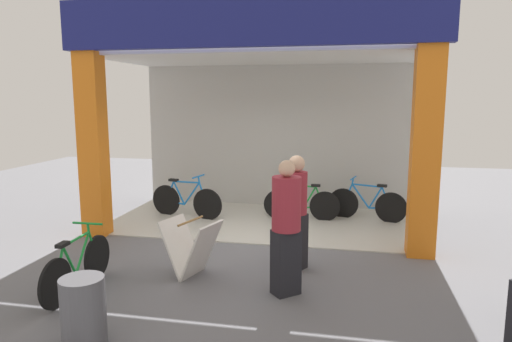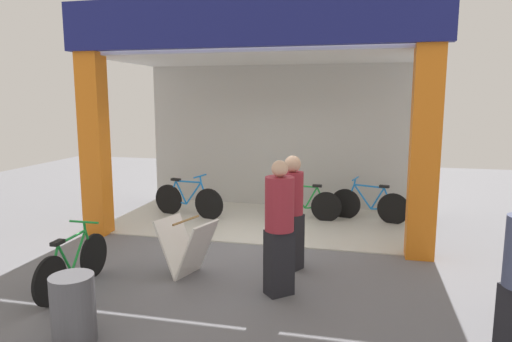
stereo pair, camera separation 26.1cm
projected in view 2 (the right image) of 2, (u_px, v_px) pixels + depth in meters
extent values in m
plane|color=slate|center=(246.00, 244.00, 7.81)|extent=(20.01, 20.01, 0.00)
cube|color=beige|center=(264.00, 221.00, 9.23)|extent=(6.01, 2.96, 0.02)
cube|color=#B7B7B2|center=(278.00, 135.00, 10.40)|extent=(6.01, 0.12, 3.25)
cube|color=orange|center=(95.00, 145.00, 8.18)|extent=(0.42, 0.36, 3.25)
cube|color=orange|center=(424.00, 154.00, 6.92)|extent=(0.42, 0.36, 3.25)
cube|color=navy|center=(243.00, 20.00, 7.09)|extent=(6.21, 0.20, 0.80)
cube|color=silver|center=(265.00, 58.00, 8.72)|extent=(6.01, 2.96, 0.06)
cylinder|color=black|center=(169.00, 200.00, 9.76)|extent=(0.64, 0.18, 0.65)
cylinder|color=black|center=(209.00, 204.00, 9.34)|extent=(0.64, 0.18, 0.65)
cylinder|color=blue|center=(178.00, 202.00, 9.66)|extent=(0.43, 0.12, 0.08)
cylinder|color=blue|center=(181.00, 192.00, 9.59)|extent=(0.28, 0.09, 0.49)
cylinder|color=blue|center=(194.00, 193.00, 9.46)|extent=(0.40, 0.12, 0.51)
cylinder|color=blue|center=(188.00, 182.00, 9.47)|extent=(0.61, 0.16, 0.05)
cylinder|color=blue|center=(173.00, 190.00, 9.68)|extent=(0.22, 0.08, 0.43)
cylinder|color=blue|center=(205.00, 193.00, 9.34)|extent=(0.20, 0.07, 0.45)
cylinder|color=blue|center=(201.00, 179.00, 9.34)|extent=(0.06, 0.05, 0.13)
cylinder|color=blue|center=(200.00, 176.00, 9.33)|extent=(0.12, 0.45, 0.03)
cube|color=black|center=(176.00, 180.00, 9.60)|extent=(0.21, 0.14, 0.05)
cylinder|color=black|center=(393.00, 209.00, 8.99)|extent=(0.61, 0.18, 0.62)
cylinder|color=black|center=(345.00, 204.00, 9.41)|extent=(0.61, 0.18, 0.62)
cylinder|color=blue|center=(382.00, 209.00, 9.09)|extent=(0.42, 0.13, 0.08)
cylinder|color=blue|center=(378.00, 198.00, 9.10)|extent=(0.27, 0.10, 0.47)
cylinder|color=blue|center=(363.00, 197.00, 9.23)|extent=(0.38, 0.12, 0.49)
cylinder|color=blue|center=(369.00, 186.00, 9.14)|extent=(0.59, 0.17, 0.05)
cylinder|color=blue|center=(388.00, 198.00, 9.00)|extent=(0.21, 0.08, 0.42)
cylinder|color=blue|center=(350.00, 194.00, 9.34)|extent=(0.19, 0.08, 0.43)
cylinder|color=blue|center=(355.00, 182.00, 9.26)|extent=(0.06, 0.05, 0.13)
cylinder|color=blue|center=(355.00, 179.00, 9.24)|extent=(0.13, 0.43, 0.03)
cube|color=black|center=(384.00, 186.00, 9.01)|extent=(0.21, 0.14, 0.05)
cylinder|color=black|center=(326.00, 207.00, 9.18)|extent=(0.61, 0.05, 0.61)
cylinder|color=black|center=(280.00, 205.00, 9.38)|extent=(0.61, 0.05, 0.61)
cylinder|color=#198C33|center=(315.00, 207.00, 9.23)|extent=(0.41, 0.04, 0.08)
cylinder|color=#198C33|center=(311.00, 198.00, 9.22)|extent=(0.27, 0.04, 0.46)
cylinder|color=#198C33|center=(297.00, 197.00, 9.28)|extent=(0.37, 0.04, 0.48)
cylinder|color=#198C33|center=(303.00, 186.00, 9.22)|extent=(0.58, 0.04, 0.05)
cylinder|color=#198C33|center=(321.00, 197.00, 9.17)|extent=(0.20, 0.04, 0.41)
cylinder|color=#198C33|center=(285.00, 195.00, 9.33)|extent=(0.18, 0.04, 0.42)
cylinder|color=#198C33|center=(289.00, 182.00, 9.27)|extent=(0.05, 0.03, 0.13)
cylinder|color=#198C33|center=(289.00, 179.00, 9.26)|extent=(0.04, 0.42, 0.03)
cube|color=black|center=(317.00, 186.00, 9.16)|extent=(0.19, 0.09, 0.05)
cylinder|color=black|center=(50.00, 281.00, 5.47)|extent=(0.05, 0.60, 0.60)
cylinder|color=black|center=(94.00, 255.00, 6.37)|extent=(0.05, 0.60, 0.60)
cylinder|color=#198C33|center=(62.00, 276.00, 5.68)|extent=(0.04, 0.41, 0.08)
cylinder|color=#198C33|center=(65.00, 259.00, 5.73)|extent=(0.04, 0.26, 0.45)
cylinder|color=#198C33|center=(79.00, 251.00, 6.01)|extent=(0.04, 0.37, 0.47)
cylinder|color=#198C33|center=(72.00, 237.00, 5.86)|extent=(0.04, 0.58, 0.05)
cylinder|color=#198C33|center=(54.00, 263.00, 5.53)|extent=(0.03, 0.20, 0.41)
cylinder|color=#198C33|center=(89.00, 243.00, 6.24)|extent=(0.03, 0.18, 0.42)
cylinder|color=#198C33|center=(85.00, 226.00, 6.12)|extent=(0.03, 0.05, 0.13)
cylinder|color=#198C33|center=(84.00, 222.00, 6.10)|extent=(0.42, 0.03, 0.03)
cube|color=black|center=(58.00, 243.00, 5.58)|extent=(0.09, 0.18, 0.05)
cube|color=silver|center=(177.00, 246.00, 6.49)|extent=(0.52, 0.64, 0.80)
cube|color=silver|center=(197.00, 250.00, 6.31)|extent=(0.52, 0.64, 0.80)
cylinder|color=olive|center=(186.00, 220.00, 6.34)|extent=(0.19, 0.54, 0.03)
cube|color=black|center=(279.00, 262.00, 5.77)|extent=(0.40, 0.40, 0.84)
cylinder|color=maroon|center=(279.00, 204.00, 5.65)|extent=(0.51, 0.51, 0.68)
sphere|color=#D8AD8C|center=(280.00, 169.00, 5.58)|extent=(0.21, 0.21, 0.21)
cube|color=black|center=(292.00, 241.00, 6.65)|extent=(0.36, 0.35, 0.82)
cylinder|color=maroon|center=(292.00, 193.00, 6.54)|extent=(0.43, 0.43, 0.61)
sphere|color=#D8AD8C|center=(293.00, 164.00, 6.47)|extent=(0.24, 0.24, 0.24)
cylinder|color=#4C4C51|center=(73.00, 309.00, 4.63)|extent=(0.44, 0.44, 0.71)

